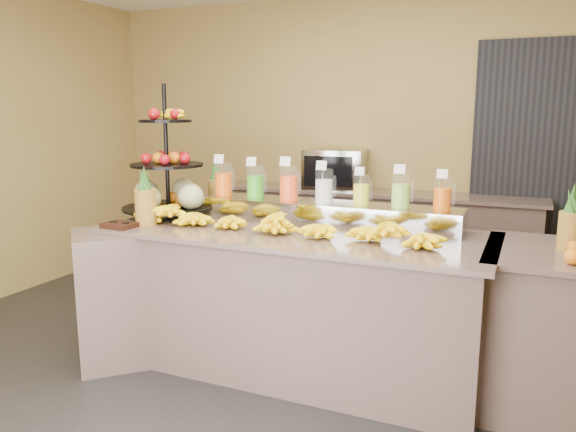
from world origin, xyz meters
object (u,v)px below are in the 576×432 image
Objects in this scene: fruit_stand at (173,183)px; condiment_caddy at (120,225)px; oven_warmer at (335,169)px; pitcher_tray at (324,213)px; banana_heap at (276,221)px.

fruit_stand is 4.52× the size of condiment_caddy.
fruit_stand is 1.92m from oven_warmer.
oven_warmer reaches higher than condiment_caddy.
banana_heap is (-0.20, -0.35, -0.01)m from pitcher_tray.
fruit_stand is at bearing 82.15° from condiment_caddy.
condiment_caddy is at bearing -163.16° from banana_heap.
oven_warmer is at bearing 98.43° from banana_heap.
pitcher_tray is 3.21× the size of oven_warmer.
oven_warmer reaches higher than banana_heap.
oven_warmer reaches higher than pitcher_tray.
oven_warmer is (-0.50, 1.67, 0.12)m from pitcher_tray.
fruit_stand is at bearing -172.94° from pitcher_tray.
pitcher_tray is at bearing 28.71° from condiment_caddy.
banana_heap is 2.21× the size of fruit_stand.
pitcher_tray is 1.15m from fruit_stand.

